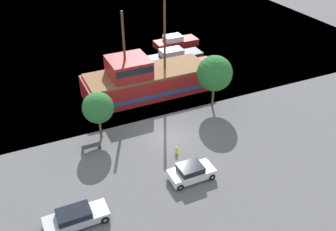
{
  "coord_description": "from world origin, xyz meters",
  "views": [
    {
      "loc": [
        -12.91,
        -27.71,
        22.2
      ],
      "look_at": [
        0.73,
        2.0,
        1.2
      ],
      "focal_mm": 40.0,
      "sensor_mm": 36.0,
      "label": 1
    }
  ],
  "objects_px": {
    "pirate_ship": "(146,80)",
    "fire_hydrant": "(176,150)",
    "parked_car_curb_front": "(76,217)",
    "bench_promenade_east": "(91,147)",
    "moored_boat_dockside": "(174,56)",
    "moored_boat_outer": "(175,42)",
    "parked_car_curb_mid": "(191,172)"
  },
  "relations": [
    {
      "from": "pirate_ship",
      "to": "fire_hydrant",
      "type": "height_order",
      "value": "pirate_ship"
    },
    {
      "from": "parked_car_curb_front",
      "to": "bench_promenade_east",
      "type": "bearing_deg",
      "value": 68.03
    },
    {
      "from": "moored_boat_dockside",
      "to": "fire_hydrant",
      "type": "bearing_deg",
      "value": -114.86
    },
    {
      "from": "moored_boat_outer",
      "to": "parked_car_curb_front",
      "type": "distance_m",
      "value": 35.99
    },
    {
      "from": "parked_car_curb_mid",
      "to": "moored_boat_outer",
      "type": "bearing_deg",
      "value": 67.0
    },
    {
      "from": "moored_boat_dockside",
      "to": "parked_car_curb_mid",
      "type": "bearing_deg",
      "value": -112.09
    },
    {
      "from": "bench_promenade_east",
      "to": "parked_car_curb_mid",
      "type": "bearing_deg",
      "value": -47.66
    },
    {
      "from": "pirate_ship",
      "to": "parked_car_curb_mid",
      "type": "height_order",
      "value": "pirate_ship"
    },
    {
      "from": "parked_car_curb_front",
      "to": "moored_boat_dockside",
      "type": "bearing_deg",
      "value": 50.82
    },
    {
      "from": "moored_boat_outer",
      "to": "parked_car_curb_mid",
      "type": "bearing_deg",
      "value": -113.0
    },
    {
      "from": "moored_boat_dockside",
      "to": "fire_hydrant",
      "type": "xyz_separation_m",
      "value": [
        -9.05,
        -19.53,
        -0.19
      ]
    },
    {
      "from": "pirate_ship",
      "to": "parked_car_curb_mid",
      "type": "distance_m",
      "value": 15.99
    },
    {
      "from": "bench_promenade_east",
      "to": "parked_car_curb_front",
      "type": "bearing_deg",
      "value": -111.97
    },
    {
      "from": "pirate_ship",
      "to": "moored_boat_dockside",
      "type": "xyz_separation_m",
      "value": [
        7.23,
        7.41,
        -1.19
      ]
    },
    {
      "from": "moored_boat_outer",
      "to": "fire_hydrant",
      "type": "relative_size",
      "value": 8.75
    },
    {
      "from": "pirate_ship",
      "to": "fire_hydrant",
      "type": "relative_size",
      "value": 21.43
    },
    {
      "from": "fire_hydrant",
      "to": "bench_promenade_east",
      "type": "bearing_deg",
      "value": 152.15
    },
    {
      "from": "pirate_ship",
      "to": "moored_boat_outer",
      "type": "height_order",
      "value": "pirate_ship"
    },
    {
      "from": "moored_boat_dockside",
      "to": "bench_promenade_east",
      "type": "distance_m",
      "value": 22.61
    },
    {
      "from": "parked_car_curb_front",
      "to": "parked_car_curb_mid",
      "type": "relative_size",
      "value": 1.22
    },
    {
      "from": "parked_car_curb_front",
      "to": "bench_promenade_east",
      "type": "relative_size",
      "value": 2.64
    },
    {
      "from": "pirate_ship",
      "to": "bench_promenade_east",
      "type": "height_order",
      "value": "pirate_ship"
    },
    {
      "from": "moored_boat_outer",
      "to": "parked_car_curb_mid",
      "type": "xyz_separation_m",
      "value": [
        -11.76,
        -27.7,
        0.06
      ]
    },
    {
      "from": "fire_hydrant",
      "to": "bench_promenade_east",
      "type": "height_order",
      "value": "bench_promenade_east"
    },
    {
      "from": "pirate_ship",
      "to": "parked_car_curb_mid",
      "type": "xyz_separation_m",
      "value": [
        -2.19,
        -15.81,
        -1.07
      ]
    },
    {
      "from": "pirate_ship",
      "to": "bench_promenade_east",
      "type": "xyz_separation_m",
      "value": [
        -9.01,
        -8.32,
        -1.35
      ]
    },
    {
      "from": "parked_car_curb_front",
      "to": "bench_promenade_east",
      "type": "xyz_separation_m",
      "value": [
        3.36,
        8.32,
        -0.24
      ]
    },
    {
      "from": "parked_car_curb_mid",
      "to": "fire_hydrant",
      "type": "relative_size",
      "value": 5.14
    },
    {
      "from": "parked_car_curb_front",
      "to": "parked_car_curb_mid",
      "type": "xyz_separation_m",
      "value": [
        10.18,
        0.83,
        0.03
      ]
    },
    {
      "from": "moored_boat_dockside",
      "to": "parked_car_curb_mid",
      "type": "relative_size",
      "value": 2.02
    },
    {
      "from": "moored_boat_dockside",
      "to": "moored_boat_outer",
      "type": "distance_m",
      "value": 5.06
    },
    {
      "from": "fire_hydrant",
      "to": "moored_boat_outer",
      "type": "bearing_deg",
      "value": 64.63
    }
  ]
}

